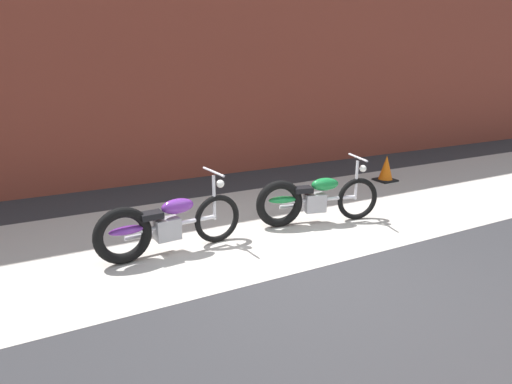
# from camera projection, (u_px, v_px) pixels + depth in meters

# --- Properties ---
(ground_plane) EXTENTS (80.00, 80.00, 0.00)m
(ground_plane) POSITION_uv_depth(u_px,v_px,m) (303.00, 272.00, 5.27)
(ground_plane) COLOR #2D2D30
(sidewalk_slab) EXTENTS (36.00, 3.50, 0.01)m
(sidewalk_slab) POSITION_uv_depth(u_px,v_px,m) (239.00, 226.00, 6.75)
(sidewalk_slab) COLOR #B2ADA3
(sidewalk_slab) RESTS_ON ground
(brick_building_wall) EXTENTS (36.00, 0.50, 6.35)m
(brick_building_wall) POSITION_uv_depth(u_px,v_px,m) (161.00, 24.00, 8.79)
(brick_building_wall) COLOR brown
(brick_building_wall) RESTS_ON ground
(motorcycle_purple) EXTENTS (2.01, 0.58, 1.03)m
(motorcycle_purple) POSITION_uv_depth(u_px,v_px,m) (161.00, 226.00, 5.64)
(motorcycle_purple) COLOR black
(motorcycle_purple) RESTS_ON ground
(motorcycle_green) EXTENTS (1.98, 0.74, 1.03)m
(motorcycle_green) POSITION_uv_depth(u_px,v_px,m) (310.00, 199.00, 6.76)
(motorcycle_green) COLOR black
(motorcycle_green) RESTS_ON ground
(traffic_cone) EXTENTS (0.40, 0.40, 0.55)m
(traffic_cone) POSITION_uv_depth(u_px,v_px,m) (386.00, 170.00, 9.34)
(traffic_cone) COLOR orange
(traffic_cone) RESTS_ON ground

